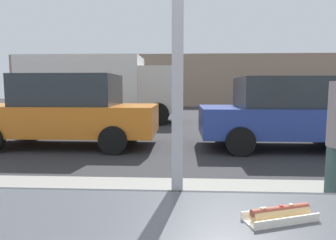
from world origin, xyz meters
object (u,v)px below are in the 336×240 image
(hotdog_tray_near, at_px, (280,214))
(box_truck, at_px, (101,86))
(parked_car_orange, at_px, (67,111))
(parked_car_blue, at_px, (287,113))

(hotdog_tray_near, height_order, box_truck, box_truck)
(parked_car_orange, xyz_separation_m, parked_car_blue, (5.45, 0.00, -0.03))
(hotdog_tray_near, bearing_deg, parked_car_orange, 117.71)
(box_truck, bearing_deg, parked_car_blue, -41.00)
(parked_car_orange, height_order, box_truck, box_truck)
(hotdog_tray_near, xyz_separation_m, parked_car_blue, (2.21, 6.18, -0.17))
(parked_car_blue, bearing_deg, parked_car_orange, -180.00)
(hotdog_tray_near, height_order, parked_car_blue, parked_car_blue)
(parked_car_orange, bearing_deg, box_truck, 96.64)
(hotdog_tray_near, xyz_separation_m, parked_car_orange, (-3.25, 6.18, -0.14))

